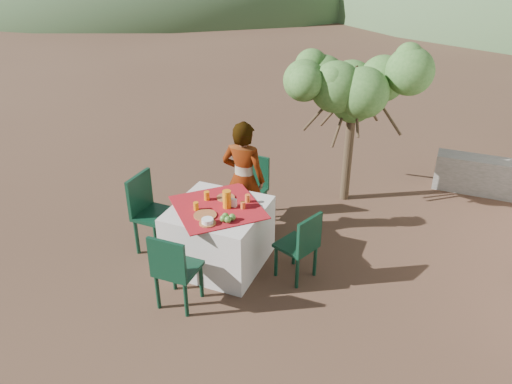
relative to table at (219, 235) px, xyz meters
The scene contains 19 objects.
ground 0.49m from the table, 112.86° to the right, with size 160.00×160.00×0.00m, color #3E261C.
table is the anchor object (origin of this frame).
chair_far 1.10m from the table, 92.59° to the left, with size 0.44×0.44×0.90m.
chair_near 0.90m from the table, 94.25° to the right, with size 0.42×0.42×0.90m.
chair_left 0.92m from the table, behind, with size 0.46×0.46×0.99m.
chair_right 0.99m from the table, ahead, with size 0.51×0.51×0.84m.
person 0.83m from the table, 90.14° to the left, with size 0.56×0.37×1.54m, color #8C6651.
shrub_tree 2.73m from the table, 64.21° to the left, with size 1.71×1.67×2.01m.
plate_far 0.45m from the table, 91.42° to the left, with size 0.22×0.22×0.01m, color brown.
plate_near 0.45m from the table, 99.83° to the right, with size 0.26×0.26×0.01m, color brown.
glass_far 0.49m from the table, 151.94° to the left, with size 0.06×0.06×0.10m, color orange.
glass_near 0.50m from the table, 141.21° to the right, with size 0.06×0.06×0.10m, color orange.
juice_pitcher 0.50m from the table, 15.01° to the left, with size 0.10×0.10×0.21m, color orange.
bowl_plate 0.54m from the table, 80.70° to the right, with size 0.18×0.18×0.01m, color brown.
white_bowl 0.56m from the table, 80.70° to the right, with size 0.13×0.13×0.05m, color white.
jar_left 0.51m from the table, 14.85° to the left, with size 0.05×0.05×0.08m, color orange.
jar_right 0.56m from the table, 41.09° to the left, with size 0.06×0.06×0.09m, color orange.
napkin_holder 0.47m from the table, 24.86° to the left, with size 0.08×0.04×0.10m, color white.
fruit_cluster 0.54m from the table, 45.67° to the right, with size 0.15×0.14×0.08m.
Camera 1 is at (2.39, -4.09, 3.57)m, focal length 35.00 mm.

